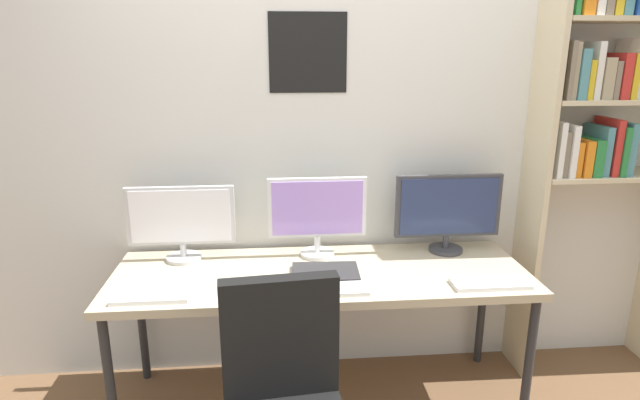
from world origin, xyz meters
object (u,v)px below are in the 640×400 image
Objects in this scene: monitor_left at (181,220)px; keyboard_center at (325,290)px; bookshelf at (606,113)px; monitor_center at (317,213)px; monitor_right at (448,210)px; computer_mouse at (243,287)px; keyboard_left at (151,297)px; laptop_closed at (325,273)px; desk at (321,281)px; keyboard_right at (490,284)px.

keyboard_center is at bearing -32.49° from monitor_left.
bookshelf reaches higher than monitor_center.
keyboard_center is at bearing -147.51° from monitor_right.
monitor_right is 1.15m from computer_mouse.
keyboard_left is 0.80m from laptop_closed.
monitor_left is 1.06× the size of monitor_center.
monitor_right reaches higher than laptop_closed.
monitor_right is 0.85m from keyboard_center.
monitor_left is at bearing 162.51° from laptop_closed.
desk is at bearing -163.00° from monitor_right.
bookshelf is 1.73m from keyboard_center.
laptop_closed reaches higher than keyboard_right.
monitor_left reaches higher than computer_mouse.
keyboard_right is at bearing -11.35° from laptop_closed.
desk is at bearing 16.74° from keyboard_left.
monitor_right is 5.88× the size of computer_mouse.
computer_mouse reaches higher than keyboard_center.
monitor_left is 0.69m from monitor_center.
monitor_center is 0.91m from keyboard_right.
monitor_left is 0.85m from keyboard_center.
bookshelf is at bearing 0.65° from monitor_center.
bookshelf is at bearing 11.43° from keyboard_left.
keyboard_left is 0.94× the size of keyboard_right.
monitor_left is 1.53× the size of keyboard_right.
computer_mouse is (0.32, -0.39, -0.20)m from monitor_left.
keyboard_right is (1.46, -0.44, -0.20)m from monitor_left.
keyboard_center reaches higher than desk.
bookshelf is at bearing 0.44° from monitor_left.
monitor_center reaches higher than monitor_left.
monitor_right reaches higher than keyboard_right.
monitor_left is 5.64× the size of computer_mouse.
bookshelf is 2.43m from keyboard_left.
monitor_center is 5.30× the size of computer_mouse.
desk is 0.36m from monitor_center.
monitor_center is (0.69, -0.00, 0.02)m from monitor_left.
bookshelf is 1.13m from keyboard_right.
keyboard_left is (-0.76, -0.44, -0.23)m from monitor_center.
keyboard_right is (0.07, -0.44, -0.22)m from monitor_right.
keyboard_right is at bearing 0.00° from keyboard_center.
computer_mouse is (-0.37, -0.39, -0.22)m from monitor_center.
computer_mouse is (-1.06, -0.39, -0.21)m from monitor_right.
keyboard_left is at bearing 180.00° from keyboard_center.
keyboard_center is 1.09× the size of keyboard_right.
keyboard_left is at bearing -164.32° from laptop_closed.
keyboard_right is 3.69× the size of computer_mouse.
computer_mouse is (0.39, 0.05, 0.01)m from keyboard_left.
monitor_left is at bearing 81.01° from keyboard_left.
monitor_right is (0.69, 0.00, -0.00)m from monitor_center.
computer_mouse is at bearing 172.07° from keyboard_center.
laptop_closed reaches higher than keyboard_left.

